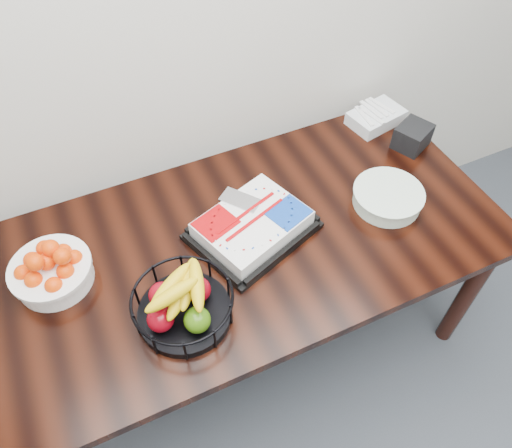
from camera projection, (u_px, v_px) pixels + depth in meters
name	position (u px, v px, depth m)	size (l,w,h in m)	color
table	(251.00, 252.00, 1.83)	(1.80, 0.90, 0.75)	black
cake_tray	(252.00, 225.00, 1.75)	(0.49, 0.43, 0.08)	black
tangerine_bowl	(50.00, 268.00, 1.59)	(0.26, 0.26, 0.17)	white
fruit_basket	(183.00, 304.00, 1.51)	(0.31, 0.31, 0.17)	black
plate_stack	(388.00, 197.00, 1.84)	(0.26, 0.26, 0.06)	white
fork_bag	(376.00, 117.00, 2.14)	(0.25, 0.19, 0.06)	silver
napkin_box	(412.00, 136.00, 2.03)	(0.14, 0.12, 0.10)	black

